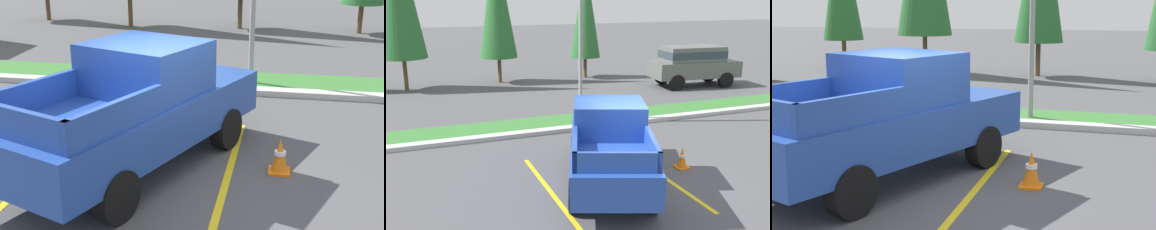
# 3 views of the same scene
# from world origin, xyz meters

# --- Properties ---
(ground_plane) EXTENTS (120.00, 120.00, 0.00)m
(ground_plane) POSITION_xyz_m (0.00, 0.00, 0.00)
(ground_plane) COLOR #4C4C4F
(parking_line_near) EXTENTS (0.12, 4.80, 0.01)m
(parking_line_near) POSITION_xyz_m (-2.27, 0.28, 0.00)
(parking_line_near) COLOR yellow
(parking_line_near) RESTS_ON ground
(parking_line_far) EXTENTS (0.12, 4.80, 0.01)m
(parking_line_far) POSITION_xyz_m (0.83, 0.28, 0.00)
(parking_line_far) COLOR yellow
(parking_line_far) RESTS_ON ground
(curb_strip) EXTENTS (56.00, 0.40, 0.15)m
(curb_strip) POSITION_xyz_m (0.00, 5.00, 0.07)
(curb_strip) COLOR #B2B2AD
(curb_strip) RESTS_ON ground
(grass_median) EXTENTS (56.00, 1.80, 0.06)m
(grass_median) POSITION_xyz_m (0.00, 6.10, 0.03)
(grass_median) COLOR #387533
(grass_median) RESTS_ON ground
(pickup_truck_main) EXTENTS (3.67, 5.55, 2.10)m
(pickup_truck_main) POSITION_xyz_m (-0.70, 0.33, 1.04)
(pickup_truck_main) COLOR black
(pickup_truck_main) RESTS_ON ground
(suv_distant) EXTENTS (4.76, 2.30, 2.10)m
(suv_distant) POSITION_xyz_m (8.82, 10.23, 1.24)
(suv_distant) COLOR black
(suv_distant) RESTS_ON ground
(street_light) EXTENTS (0.24, 1.49, 7.31)m
(street_light) POSITION_xyz_m (0.73, 5.75, 4.21)
(street_light) COLOR gray
(street_light) RESTS_ON ground
(cypress_tree_right_inner) EXTENTS (1.72, 1.72, 6.60)m
(cypress_tree_right_inner) POSITION_xyz_m (4.50, 14.67, 3.89)
(cypress_tree_right_inner) COLOR brown
(cypress_tree_right_inner) RESTS_ON ground
(traffic_cone) EXTENTS (0.36, 0.36, 0.60)m
(traffic_cone) POSITION_xyz_m (1.65, 0.51, 0.29)
(traffic_cone) COLOR orange
(traffic_cone) RESTS_ON ground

